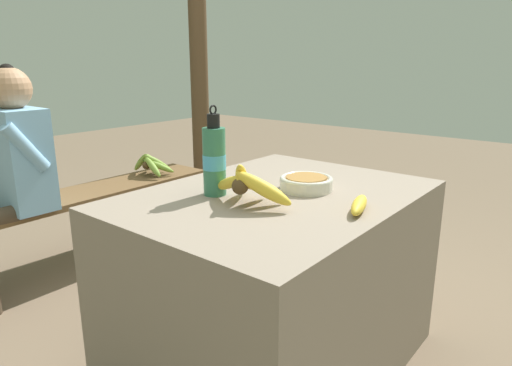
{
  "coord_description": "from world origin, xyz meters",
  "views": [
    {
      "loc": [
        -1.26,
        -0.93,
        1.16
      ],
      "look_at": [
        -0.05,
        0.05,
        0.73
      ],
      "focal_mm": 32.0,
      "sensor_mm": 36.0,
      "label": 1
    }
  ],
  "objects_px": {
    "banana_bunch_ripe": "(249,184)",
    "loose_banana_front": "(360,205)",
    "water_bottle": "(214,160)",
    "seated_vendor": "(10,166)",
    "serving_bowl": "(306,182)",
    "support_post_far": "(198,46)",
    "banana_bunch_green": "(152,164)",
    "wooden_bench": "(87,204)"
  },
  "relations": [
    {
      "from": "loose_banana_front",
      "to": "wooden_bench",
      "type": "xyz_separation_m",
      "value": [
        0.04,
        1.68,
        -0.34
      ]
    },
    {
      "from": "loose_banana_front",
      "to": "seated_vendor",
      "type": "height_order",
      "value": "seated_vendor"
    },
    {
      "from": "water_bottle",
      "to": "banana_bunch_green",
      "type": "relative_size",
      "value": 1.0
    },
    {
      "from": "water_bottle",
      "to": "seated_vendor",
      "type": "relative_size",
      "value": 0.28
    },
    {
      "from": "banana_bunch_ripe",
      "to": "serving_bowl",
      "type": "relative_size",
      "value": 1.79
    },
    {
      "from": "water_bottle",
      "to": "seated_vendor",
      "type": "distance_m",
      "value": 1.19
    },
    {
      "from": "water_bottle",
      "to": "support_post_far",
      "type": "bearing_deg",
      "value": 47.18
    },
    {
      "from": "serving_bowl",
      "to": "water_bottle",
      "type": "distance_m",
      "value": 0.35
    },
    {
      "from": "banana_bunch_green",
      "to": "support_post_far",
      "type": "relative_size",
      "value": 0.13
    },
    {
      "from": "loose_banana_front",
      "to": "support_post_far",
      "type": "height_order",
      "value": "support_post_far"
    },
    {
      "from": "serving_bowl",
      "to": "wooden_bench",
      "type": "xyz_separation_m",
      "value": [
        -0.06,
        1.41,
        -0.35
      ]
    },
    {
      "from": "banana_bunch_ripe",
      "to": "seated_vendor",
      "type": "height_order",
      "value": "seated_vendor"
    },
    {
      "from": "loose_banana_front",
      "to": "banana_bunch_ripe",
      "type": "bearing_deg",
      "value": 119.0
    },
    {
      "from": "serving_bowl",
      "to": "loose_banana_front",
      "type": "xyz_separation_m",
      "value": [
        -0.1,
        -0.26,
        -0.01
      ]
    },
    {
      "from": "water_bottle",
      "to": "loose_banana_front",
      "type": "distance_m",
      "value": 0.52
    },
    {
      "from": "banana_bunch_ripe",
      "to": "wooden_bench",
      "type": "height_order",
      "value": "banana_bunch_ripe"
    },
    {
      "from": "banana_bunch_ripe",
      "to": "serving_bowl",
      "type": "bearing_deg",
      "value": -9.62
    },
    {
      "from": "wooden_bench",
      "to": "banana_bunch_green",
      "type": "height_order",
      "value": "banana_bunch_green"
    },
    {
      "from": "banana_bunch_ripe",
      "to": "serving_bowl",
      "type": "height_order",
      "value": "banana_bunch_ripe"
    },
    {
      "from": "banana_bunch_green",
      "to": "wooden_bench",
      "type": "bearing_deg",
      "value": 179.39
    },
    {
      "from": "water_bottle",
      "to": "banana_bunch_green",
      "type": "distance_m",
      "value": 1.4
    },
    {
      "from": "loose_banana_front",
      "to": "support_post_far",
      "type": "relative_size",
      "value": 0.08
    },
    {
      "from": "seated_vendor",
      "to": "support_post_far",
      "type": "bearing_deg",
      "value": -171.47
    },
    {
      "from": "water_bottle",
      "to": "seated_vendor",
      "type": "height_order",
      "value": "seated_vendor"
    },
    {
      "from": "banana_bunch_ripe",
      "to": "loose_banana_front",
      "type": "height_order",
      "value": "banana_bunch_ripe"
    },
    {
      "from": "banana_bunch_ripe",
      "to": "support_post_far",
      "type": "xyz_separation_m",
      "value": [
        1.27,
        1.52,
        0.48
      ]
    },
    {
      "from": "serving_bowl",
      "to": "wooden_bench",
      "type": "distance_m",
      "value": 1.46
    },
    {
      "from": "seated_vendor",
      "to": "banana_bunch_green",
      "type": "height_order",
      "value": "seated_vendor"
    },
    {
      "from": "serving_bowl",
      "to": "support_post_far",
      "type": "xyz_separation_m",
      "value": [
        1.0,
        1.57,
        0.52
      ]
    },
    {
      "from": "wooden_bench",
      "to": "seated_vendor",
      "type": "bearing_deg",
      "value": -175.48
    },
    {
      "from": "seated_vendor",
      "to": "banana_bunch_green",
      "type": "distance_m",
      "value": 0.87
    },
    {
      "from": "banana_bunch_ripe",
      "to": "seated_vendor",
      "type": "relative_size",
      "value": 0.31
    },
    {
      "from": "banana_bunch_ripe",
      "to": "support_post_far",
      "type": "relative_size",
      "value": 0.14
    },
    {
      "from": "loose_banana_front",
      "to": "support_post_far",
      "type": "distance_m",
      "value": 2.2
    },
    {
      "from": "banana_bunch_ripe",
      "to": "seated_vendor",
      "type": "xyz_separation_m",
      "value": [
        -0.18,
        1.34,
        -0.1
      ]
    },
    {
      "from": "banana_bunch_ripe",
      "to": "loose_banana_front",
      "type": "relative_size",
      "value": 1.81
    },
    {
      "from": "banana_bunch_ripe",
      "to": "water_bottle",
      "type": "height_order",
      "value": "water_bottle"
    },
    {
      "from": "wooden_bench",
      "to": "banana_bunch_green",
      "type": "distance_m",
      "value": 0.49
    },
    {
      "from": "water_bottle",
      "to": "banana_bunch_green",
      "type": "height_order",
      "value": "water_bottle"
    },
    {
      "from": "wooden_bench",
      "to": "loose_banana_front",
      "type": "bearing_deg",
      "value": -91.29
    },
    {
      "from": "loose_banana_front",
      "to": "wooden_bench",
      "type": "distance_m",
      "value": 1.71
    },
    {
      "from": "water_bottle",
      "to": "wooden_bench",
      "type": "distance_m",
      "value": 1.29
    }
  ]
}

